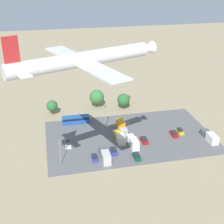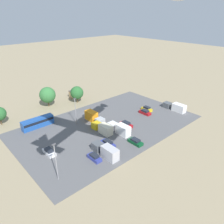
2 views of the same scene
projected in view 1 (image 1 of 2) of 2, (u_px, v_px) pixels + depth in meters
name	position (u px, v px, depth m)	size (l,w,h in m)	color
ground_plane	(122.00, 123.00, 121.55)	(400.00, 400.00, 0.00)	gray
parking_lot_surface	(130.00, 136.00, 111.67)	(58.73, 35.58, 0.08)	#565659
shed_building	(126.00, 100.00, 137.83)	(4.34, 3.24, 3.07)	tan
bus	(76.00, 119.00, 120.16)	(10.38, 2.47, 3.07)	#1E4C9E
parked_car_0	(180.00, 131.00, 113.96)	(1.80, 4.23, 1.53)	gold
parked_car_1	(68.00, 144.00, 105.62)	(1.85, 4.47, 1.56)	silver
parked_car_2	(174.00, 134.00, 112.04)	(1.90, 4.52, 1.57)	maroon
parked_car_3	(95.00, 158.00, 98.32)	(1.81, 4.21, 1.50)	navy
parked_car_4	(114.00, 151.00, 101.85)	(1.93, 4.71, 1.50)	navy
parked_car_5	(144.00, 140.00, 108.05)	(1.95, 4.62, 1.58)	maroon
parked_car_6	(137.00, 156.00, 99.04)	(1.94, 4.50, 1.48)	#0C4723
parked_truck_0	(133.00, 142.00, 105.25)	(2.45, 8.26, 3.12)	silver
parked_truck_1	(105.00, 156.00, 97.81)	(2.44, 8.68, 3.18)	#4C5156
parked_truck_2	(210.00, 137.00, 108.90)	(2.56, 8.96, 2.86)	#4C5156
parked_truck_3	(120.00, 138.00, 108.06)	(2.54, 7.92, 2.90)	gold
parked_truck_4	(121.00, 126.00, 115.35)	(2.58, 8.19, 3.22)	#ADB2B7
tree_near_shed	(52.00, 106.00, 126.15)	(4.52, 4.52, 6.29)	brown
tree_apron_mid	(124.00, 100.00, 130.99)	(5.28, 5.28, 6.93)	brown
tree_apron_far	(97.00, 97.00, 132.53)	(6.22, 6.22, 7.91)	brown
light_pole_lot_centre	(105.00, 117.00, 114.71)	(0.90, 0.28, 9.26)	gray
light_pole_lot_edge	(60.00, 150.00, 94.09)	(0.90, 0.28, 9.46)	gray
airplane	(86.00, 59.00, 65.93)	(34.35, 29.23, 8.16)	silver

